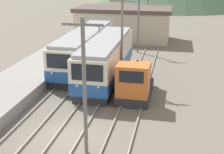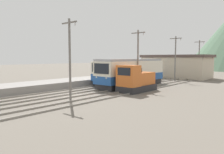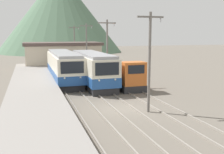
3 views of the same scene
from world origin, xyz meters
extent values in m
plane|color=#665E54|center=(0.00, 0.00, 0.00)|extent=(200.00, 200.00, 0.00)
cube|color=gray|center=(-6.25, 0.00, 0.43)|extent=(4.50, 54.00, 0.85)
cube|color=gray|center=(-3.32, 0.00, 0.07)|extent=(0.10, 60.00, 0.14)
cube|color=gray|center=(-1.88, 0.00, 0.07)|extent=(0.10, 60.00, 0.14)
cube|color=gray|center=(-0.52, 0.00, 0.07)|extent=(0.10, 60.00, 0.14)
cube|color=gray|center=(0.92, 0.00, 0.07)|extent=(0.10, 60.00, 0.14)
cube|color=gray|center=(2.48, 0.00, 0.07)|extent=(0.10, 60.00, 0.14)
cube|color=gray|center=(3.92, 0.00, 0.07)|extent=(0.10, 60.00, 0.14)
cube|color=#28282B|center=(-2.60, 13.05, 0.35)|extent=(2.58, 12.67, 0.70)
cube|color=silver|center=(-2.60, 13.05, 2.00)|extent=(2.80, 13.20, 2.61)
cube|color=#235199|center=(-2.60, 13.05, 1.17)|extent=(2.84, 13.24, 0.94)
cube|color=black|center=(-2.60, 6.42, 2.52)|extent=(2.24, 0.06, 1.15)
sphere|color=silver|center=(-3.37, 6.41, 1.53)|extent=(0.18, 0.18, 0.18)
sphere|color=silver|center=(-1.83, 6.41, 1.53)|extent=(0.18, 0.18, 0.18)
cube|color=#939399|center=(-2.60, 13.05, 3.45)|extent=(2.46, 12.67, 0.28)
cube|color=#28282B|center=(0.20, 9.98, 0.35)|extent=(2.58, 11.17, 0.70)
cube|color=silver|center=(0.20, 9.98, 2.03)|extent=(2.80, 11.64, 2.66)
cube|color=#235199|center=(0.20, 9.98, 1.18)|extent=(2.84, 11.68, 0.96)
cube|color=black|center=(0.20, 4.13, 2.57)|extent=(2.24, 0.06, 1.17)
sphere|color=silver|center=(-0.57, 4.12, 1.55)|extent=(0.18, 0.18, 0.18)
sphere|color=silver|center=(0.97, 4.12, 1.55)|extent=(0.18, 0.18, 0.18)
cube|color=#939399|center=(0.20, 9.98, 3.50)|extent=(2.46, 11.17, 0.28)
cube|color=#28282B|center=(3.20, 6.91, 0.35)|extent=(2.40, 4.88, 0.70)
cube|color=#D16628|center=(3.20, 5.25, 1.85)|extent=(2.28, 1.56, 2.30)
cube|color=black|center=(3.20, 4.45, 2.36)|extent=(1.68, 0.04, 0.83)
cube|color=#D16628|center=(3.20, 7.69, 1.40)|extent=(1.92, 3.22, 1.40)
cylinder|color=black|center=(3.20, 7.69, 2.35)|extent=(0.16, 0.16, 0.50)
cylinder|color=slate|center=(1.70, -1.41, 3.61)|extent=(0.20, 0.20, 7.22)
cube|color=slate|center=(1.70, -1.41, 6.87)|extent=(2.00, 0.12, 0.12)
cylinder|color=#B2B2B7|center=(2.50, -1.41, 6.67)|extent=(0.10, 0.10, 0.30)
cylinder|color=slate|center=(1.70, 9.16, 3.61)|extent=(0.20, 0.20, 7.22)
cube|color=slate|center=(1.70, 9.16, 6.87)|extent=(2.00, 0.12, 0.12)
cylinder|color=#B2B2B7|center=(2.50, 9.16, 6.67)|extent=(0.10, 0.10, 0.30)
cylinder|color=slate|center=(1.70, 19.74, 3.61)|extent=(0.20, 0.20, 7.22)
cube|color=slate|center=(1.70, 19.74, 6.87)|extent=(2.00, 0.12, 0.12)
cylinder|color=#B2B2B7|center=(2.50, 19.74, 6.67)|extent=(0.10, 0.10, 0.30)
cylinder|color=slate|center=(1.70, 30.31, 3.61)|extent=(0.20, 0.20, 7.22)
cube|color=slate|center=(1.70, 30.31, 6.87)|extent=(2.00, 0.12, 0.12)
cylinder|color=#B2B2B7|center=(2.50, 30.31, 6.67)|extent=(0.10, 0.10, 0.30)
cube|color=beige|center=(-1.05, 26.00, 1.92)|extent=(12.00, 6.00, 3.83)
cube|color=#51423D|center=(-1.05, 26.00, 4.08)|extent=(12.60, 6.30, 0.50)
camera|label=1|loc=(5.98, -15.19, 9.41)|focal=50.00mm
camera|label=2|loc=(17.35, -13.52, 3.82)|focal=35.00mm
camera|label=3|loc=(-6.54, -18.40, 5.69)|focal=42.00mm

